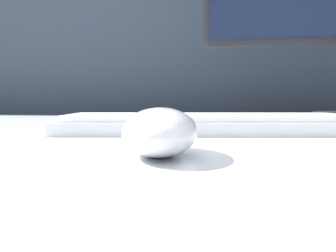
% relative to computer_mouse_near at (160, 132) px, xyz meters
% --- Properties ---
extents(partition_panel, '(5.00, 0.03, 1.32)m').
position_rel_computer_mouse_near_xyz_m(partition_panel, '(-0.03, 0.81, -0.08)').
color(partition_panel, '#333D4C').
rests_on(partition_panel, ground_plane).
extents(computer_mouse_near, '(0.07, 0.12, 0.04)m').
position_rel_computer_mouse_near_xyz_m(computer_mouse_near, '(0.00, 0.00, 0.00)').
color(computer_mouse_near, white).
rests_on(computer_mouse_near, desk).
extents(keyboard, '(0.39, 0.19, 0.02)m').
position_rel_computer_mouse_near_xyz_m(keyboard, '(0.02, 0.21, -0.01)').
color(keyboard, silver).
rests_on(keyboard, desk).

